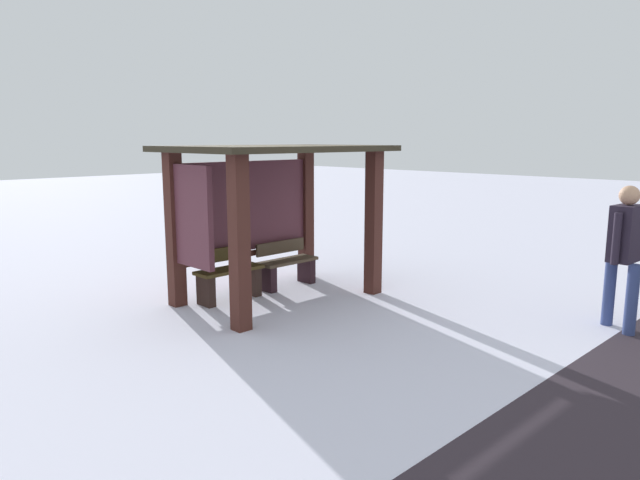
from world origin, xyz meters
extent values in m
plane|color=white|center=(0.00, 0.00, 0.00)|extent=(60.00, 60.00, 0.00)
cube|color=#44211B|center=(-1.24, -0.75, 1.07)|extent=(0.19, 0.19, 2.15)
cube|color=#44211B|center=(1.24, -0.75, 1.07)|extent=(0.19, 0.19, 2.15)
cube|color=#44211B|center=(-1.24, 0.75, 1.07)|extent=(0.19, 0.19, 2.15)
cube|color=#44211B|center=(1.24, 0.75, 1.07)|extent=(0.19, 0.19, 2.15)
cube|color=#2E281B|center=(0.00, 0.00, 2.19)|extent=(3.03, 2.04, 0.08)
cube|color=#572B35|center=(0.00, 0.75, 1.31)|extent=(2.29, 0.08, 1.36)
cube|color=#44211B|center=(0.00, 0.73, 0.57)|extent=(2.29, 0.06, 0.08)
cube|color=#572B35|center=(-1.24, 0.26, 1.31)|extent=(0.08, 0.82, 1.36)
cube|color=#423518|center=(-0.56, 0.45, 0.45)|extent=(1.02, 0.37, 0.05)
cube|color=#423518|center=(-0.56, 0.61, 0.66)|extent=(0.96, 0.04, 0.20)
cube|color=black|center=(-0.15, 0.45, 0.21)|extent=(0.12, 0.32, 0.43)
cube|color=black|center=(-0.97, 0.45, 0.21)|extent=(0.12, 0.32, 0.43)
cube|color=#483A29|center=(0.56, 0.45, 0.42)|extent=(1.02, 0.37, 0.05)
cube|color=#483A29|center=(0.56, 0.61, 0.62)|extent=(0.96, 0.04, 0.20)
cube|color=black|center=(0.97, 0.45, 0.20)|extent=(0.12, 0.31, 0.39)
cube|color=black|center=(0.15, 0.45, 0.20)|extent=(0.12, 0.31, 0.39)
cube|color=#271F2F|center=(2.09, -3.98, 1.20)|extent=(0.46, 0.28, 0.68)
sphere|color=tan|center=(2.09, -3.98, 1.66)|extent=(0.23, 0.23, 0.23)
cylinder|color=navy|center=(1.98, -4.15, 0.43)|extent=(0.15, 0.15, 0.86)
cylinder|color=navy|center=(2.19, -3.82, 0.43)|extent=(0.15, 0.15, 0.86)
cylinder|color=#271F2F|center=(1.81, -3.97, 1.17)|extent=(0.09, 0.09, 0.61)
cylinder|color=#271F2F|center=(2.36, -4.00, 1.17)|extent=(0.09, 0.09, 0.61)
camera|label=1|loc=(-5.29, -6.27, 2.32)|focal=32.25mm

